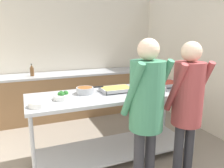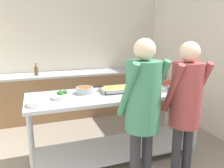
% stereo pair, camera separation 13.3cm
% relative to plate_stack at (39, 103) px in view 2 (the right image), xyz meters
% --- Properties ---
extents(wall_rear, '(4.00, 0.06, 2.65)m').
position_rel_plate_stack_xyz_m(wall_rear, '(0.84, 2.40, 0.37)').
color(wall_rear, beige).
rests_on(wall_rear, ground_plane).
extents(wall_right, '(0.06, 4.08, 2.65)m').
position_rel_plate_stack_xyz_m(wall_right, '(2.81, 0.42, 0.37)').
color(wall_right, beige).
rests_on(wall_right, ground_plane).
extents(back_counter, '(3.84, 0.65, 0.91)m').
position_rel_plate_stack_xyz_m(back_counter, '(0.84, 2.03, -0.50)').
color(back_counter, olive).
rests_on(back_counter, ground_plane).
extents(serving_counter, '(2.26, 0.81, 0.93)m').
position_rel_plate_stack_xyz_m(serving_counter, '(0.96, 0.20, -0.33)').
color(serving_counter, '#ADAFB5').
rests_on(serving_counter, ground_plane).
extents(plate_stack, '(0.25, 0.25, 0.06)m').
position_rel_plate_stack_xyz_m(plate_stack, '(0.00, 0.00, 0.00)').
color(plate_stack, white).
rests_on(plate_stack, serving_counter).
extents(broccoli_bowl, '(0.21, 0.21, 0.10)m').
position_rel_plate_stack_xyz_m(broccoli_bowl, '(0.27, 0.17, 0.01)').
color(broccoli_bowl, silver).
rests_on(broccoli_bowl, serving_counter).
extents(sauce_pan, '(0.37, 0.23, 0.08)m').
position_rel_plate_stack_xyz_m(sauce_pan, '(0.59, 0.32, 0.02)').
color(sauce_pan, '#ADAFB5').
rests_on(sauce_pan, serving_counter).
extents(serving_tray_vegetables, '(0.42, 0.30, 0.05)m').
position_rel_plate_stack_xyz_m(serving_tray_vegetables, '(1.01, 0.27, -0.00)').
color(serving_tray_vegetables, '#ADAFB5').
rests_on(serving_tray_vegetables, serving_counter).
extents(serving_tray_greens, '(0.39, 0.29, 0.05)m').
position_rel_plate_stack_xyz_m(serving_tray_greens, '(1.45, 0.14, -0.00)').
color(serving_tray_greens, '#ADAFB5').
rests_on(serving_tray_greens, serving_counter).
extents(serving_tray_roast, '(0.37, 0.33, 0.05)m').
position_rel_plate_stack_xyz_m(serving_tray_roast, '(1.86, 0.29, -0.00)').
color(serving_tray_roast, '#ADAFB5').
rests_on(serving_tray_roast, serving_counter).
extents(guest_serving_left, '(0.48, 0.39, 1.66)m').
position_rel_plate_stack_xyz_m(guest_serving_left, '(0.96, -0.60, 0.07)').
color(guest_serving_left, '#2D2D33').
rests_on(guest_serving_left, ground_plane).
extents(guest_serving_right, '(0.41, 0.32, 1.62)m').
position_rel_plate_stack_xyz_m(guest_serving_right, '(1.45, -0.63, 0.05)').
color(guest_serving_right, '#2D2D33').
rests_on(guest_serving_right, ground_plane).
extents(water_bottle, '(0.07, 0.07, 0.23)m').
position_rel_plate_stack_xyz_m(water_bottle, '(0.01, 1.98, 0.06)').
color(water_bottle, brown).
rests_on(water_bottle, back_counter).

